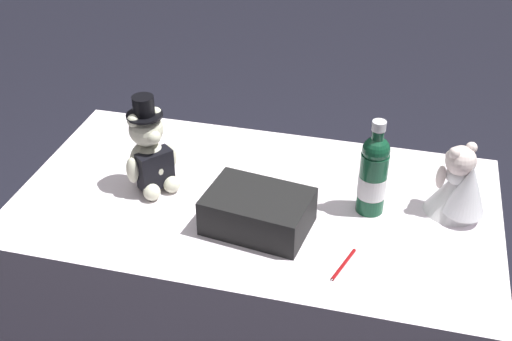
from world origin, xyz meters
TOP-DOWN VIEW (x-y plane):
  - reception_table at (0.00, 0.00)m, footprint 1.41×0.78m
  - teddy_bear_groom at (0.32, 0.02)m, footprint 0.16×0.15m
  - teddy_bear_bride at (-0.57, -0.07)m, footprint 0.20×0.20m
  - champagne_bottle at (-0.33, -0.03)m, footprint 0.08×0.08m
  - signing_pen at (-0.29, 0.23)m, footprint 0.05×0.14m
  - gift_case_black at (-0.04, 0.13)m, footprint 0.30×0.23m

SIDE VIEW (x-z plane):
  - reception_table at x=0.00m, z-range 0.00..0.79m
  - signing_pen at x=-0.29m, z-range 0.79..0.80m
  - gift_case_black at x=-0.04m, z-range 0.79..0.90m
  - teddy_bear_bride at x=-0.57m, z-range 0.77..0.99m
  - teddy_bear_groom at x=0.32m, z-range 0.76..1.06m
  - champagne_bottle at x=-0.33m, z-range 0.77..1.06m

